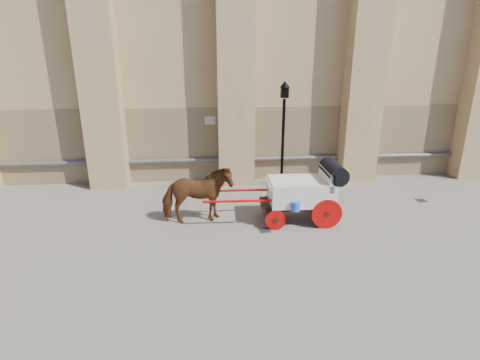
{
  "coord_description": "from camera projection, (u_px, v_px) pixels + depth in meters",
  "views": [
    {
      "loc": [
        -2.09,
        -10.9,
        4.97
      ],
      "look_at": [
        -1.17,
        -0.19,
        1.37
      ],
      "focal_mm": 28.0,
      "sensor_mm": 36.0,
      "label": 1
    }
  ],
  "objects": [
    {
      "name": "ground",
      "position": [
        275.0,
        217.0,
        12.04
      ],
      "size": [
        90.0,
        90.0,
        0.0
      ],
      "primitive_type": "plane",
      "color": "#6C645B",
      "rests_on": "ground"
    },
    {
      "name": "street_lamp",
      "position": [
        283.0,
        132.0,
        14.2
      ],
      "size": [
        0.38,
        0.38,
        4.07
      ],
      "color": "black",
      "rests_on": "ground"
    },
    {
      "name": "drain_grate_near",
      "position": [
        265.0,
        230.0,
        11.14
      ],
      "size": [
        0.36,
        0.36,
        0.01
      ],
      "primitive_type": "cube",
      "rotation": [
        0.0,
        0.0,
        0.13
      ],
      "color": "black",
      "rests_on": "ground"
    },
    {
      "name": "horse",
      "position": [
        197.0,
        195.0,
        11.43
      ],
      "size": [
        2.23,
        1.22,
        1.79
      ],
      "primitive_type": "imported",
      "rotation": [
        0.0,
        0.0,
        1.69
      ],
      "color": "brown",
      "rests_on": "ground"
    },
    {
      "name": "drain_grate_far",
      "position": [
        421.0,
        200.0,
        13.43
      ],
      "size": [
        0.35,
        0.35,
        0.01
      ],
      "primitive_type": "cube",
      "rotation": [
        0.0,
        0.0,
        0.11
      ],
      "color": "black",
      "rests_on": "ground"
    },
    {
      "name": "carriage",
      "position": [
        306.0,
        190.0,
        11.55
      ],
      "size": [
        4.32,
        1.54,
        1.88
      ],
      "rotation": [
        0.0,
        0.0,
        -0.02
      ],
      "color": "black",
      "rests_on": "ground"
    }
  ]
}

